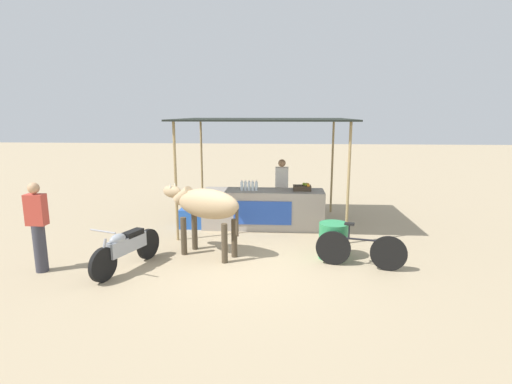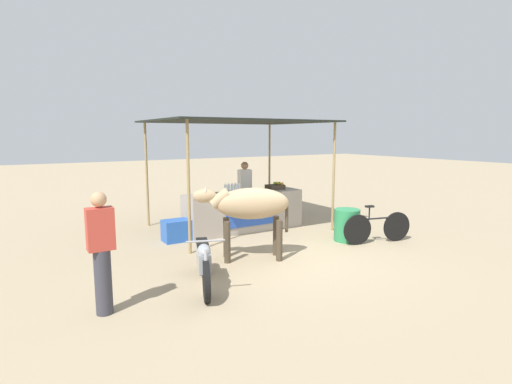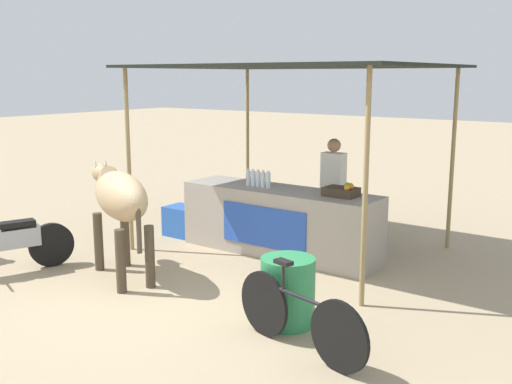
{
  "view_description": "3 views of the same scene",
  "coord_description": "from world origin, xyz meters",
  "views": [
    {
      "loc": [
        0.46,
        -7.51,
        2.85
      ],
      "look_at": [
        -0.12,
        1.33,
        1.09
      ],
      "focal_mm": 28.0,
      "sensor_mm": 36.0,
      "label": 1
    },
    {
      "loc": [
        -4.79,
        -6.27,
        2.38
      ],
      "look_at": [
        -0.3,
        1.13,
        1.12
      ],
      "focal_mm": 28.0,
      "sensor_mm": 36.0,
      "label": 2
    },
    {
      "loc": [
        4.71,
        -4.81,
        2.57
      ],
      "look_at": [
        0.19,
        1.36,
        1.07
      ],
      "focal_mm": 42.0,
      "sensor_mm": 36.0,
      "label": 3
    }
  ],
  "objects": [
    {
      "name": "stall_counter",
      "position": [
        0.0,
        2.2,
        0.48
      ],
      "size": [
        3.0,
        0.82,
        0.96
      ],
      "color": "#9E9389",
      "rests_on": "ground"
    },
    {
      "name": "cooler_box",
      "position": [
        -1.79,
        2.1,
        0.24
      ],
      "size": [
        0.6,
        0.44,
        0.48
      ],
      "primitive_type": "cube",
      "color": "blue",
      "rests_on": "ground"
    },
    {
      "name": "water_bottle_row",
      "position": [
        -0.35,
        2.15,
        1.07
      ],
      "size": [
        0.43,
        0.07,
        0.25
      ],
      "color": "silver",
      "rests_on": "stall_counter"
    },
    {
      "name": "bicycle_leaning",
      "position": [
        1.93,
        -0.34,
        0.35
      ],
      "size": [
        1.62,
        0.43,
        0.85
      ],
      "color": "black",
      "rests_on": "ground"
    },
    {
      "name": "motorcycle_parked",
      "position": [
        -2.38,
        -0.72,
        0.43
      ],
      "size": [
        0.79,
        1.72,
        0.9
      ],
      "color": "black",
      "rests_on": "ground"
    },
    {
      "name": "water_barrel",
      "position": [
        1.49,
        0.14,
        0.36
      ],
      "size": [
        0.57,
        0.57,
        0.72
      ],
      "primitive_type": "cylinder",
      "color": "#2D8C51",
      "rests_on": "ground"
    },
    {
      "name": "ground_plane",
      "position": [
        0.0,
        0.0,
        0.0
      ],
      "size": [
        60.0,
        60.0,
        0.0
      ],
      "primitive_type": "plane",
      "color": "tan"
    },
    {
      "name": "cow",
      "position": [
        -1.05,
        0.14,
        1.03
      ],
      "size": [
        1.81,
        1.08,
        1.44
      ],
      "color": "tan",
      "rests_on": "ground"
    },
    {
      "name": "passerby_on_street",
      "position": [
        -3.9,
        -0.9,
        0.85
      ],
      "size": [
        0.34,
        0.22,
        1.65
      ],
      "color": "#383842",
      "rests_on": "ground"
    },
    {
      "name": "fruit_crate",
      "position": [
        0.97,
        2.25,
        1.03
      ],
      "size": [
        0.44,
        0.32,
        0.18
      ],
      "color": "#3F3326",
      "rests_on": "stall_counter"
    },
    {
      "name": "vendor_behind_counter",
      "position": [
        0.45,
        2.95,
        0.85
      ],
      "size": [
        0.34,
        0.22,
        1.65
      ],
      "color": "#383842",
      "rests_on": "ground"
    },
    {
      "name": "stall_awning",
      "position": [
        0.0,
        2.5,
        2.6
      ],
      "size": [
        4.2,
        3.2,
        2.71
      ],
      "color": "black",
      "rests_on": "ground"
    }
  ]
}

